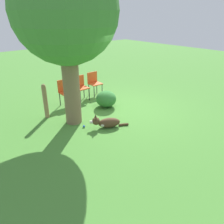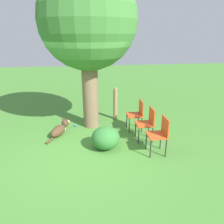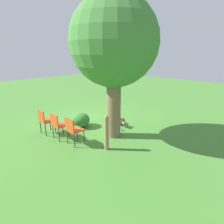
{
  "view_description": "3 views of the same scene",
  "coord_description": "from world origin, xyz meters",
  "px_view_note": "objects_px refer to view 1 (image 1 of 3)",
  "views": [
    {
      "loc": [
        -4.82,
        4.47,
        2.98
      ],
      "look_at": [
        -0.64,
        0.81,
        0.43
      ],
      "focal_mm": 35.0,
      "sensor_mm": 36.0,
      "label": 1
    },
    {
      "loc": [
        0.01,
        -4.74,
        2.68
      ],
      "look_at": [
        0.85,
        0.91,
        0.63
      ],
      "focal_mm": 35.0,
      "sensor_mm": 36.0,
      "label": 2
    },
    {
      "loc": [
        4.41,
        5.13,
        2.71
      ],
      "look_at": [
        0.43,
        1.54,
        0.9
      ],
      "focal_mm": 28.0,
      "sensor_mm": 36.0,
      "label": 3
    }
  ],
  "objects_px": {
    "dog": "(106,123)",
    "red_chair_2": "(65,90)",
    "fence_post": "(45,101)",
    "tennis_ball": "(84,126)",
    "red_chair_0": "(94,82)",
    "oak_tree": "(65,13)",
    "red_chair_1": "(81,86)"
  },
  "relations": [
    {
      "from": "oak_tree",
      "to": "red_chair_2",
      "type": "bearing_deg",
      "value": -21.46
    },
    {
      "from": "oak_tree",
      "to": "dog",
      "type": "xyz_separation_m",
      "value": [
        -0.91,
        -0.5,
        -2.82
      ]
    },
    {
      "from": "dog",
      "to": "red_chair_2",
      "type": "relative_size",
      "value": 1.14
    },
    {
      "from": "dog",
      "to": "red_chair_1",
      "type": "xyz_separation_m",
      "value": [
        2.3,
        -0.7,
        0.38
      ]
    },
    {
      "from": "red_chair_1",
      "to": "tennis_ball",
      "type": "height_order",
      "value": "red_chair_1"
    },
    {
      "from": "red_chair_1",
      "to": "red_chair_2",
      "type": "height_order",
      "value": "same"
    },
    {
      "from": "tennis_ball",
      "to": "oak_tree",
      "type": "bearing_deg",
      "value": 1.9
    },
    {
      "from": "oak_tree",
      "to": "fence_post",
      "type": "bearing_deg",
      "value": 28.93
    },
    {
      "from": "oak_tree",
      "to": "red_chair_0",
      "type": "distance_m",
      "value": 3.42
    },
    {
      "from": "oak_tree",
      "to": "red_chair_1",
      "type": "xyz_separation_m",
      "value": [
        1.39,
        -1.19,
        -2.44
      ]
    },
    {
      "from": "fence_post",
      "to": "red_chair_1",
      "type": "distance_m",
      "value": 1.74
    },
    {
      "from": "red_chair_0",
      "to": "dog",
      "type": "bearing_deg",
      "value": -28.07
    },
    {
      "from": "dog",
      "to": "tennis_ball",
      "type": "relative_size",
      "value": 14.91
    },
    {
      "from": "red_chair_1",
      "to": "dog",
      "type": "bearing_deg",
      "value": -14.96
    },
    {
      "from": "fence_post",
      "to": "oak_tree",
      "type": "bearing_deg",
      "value": -151.07
    },
    {
      "from": "tennis_ball",
      "to": "dog",
      "type": "bearing_deg",
      "value": -131.06
    },
    {
      "from": "dog",
      "to": "red_chair_2",
      "type": "xyz_separation_m",
      "value": [
        2.21,
        -0.01,
        0.38
      ]
    },
    {
      "from": "red_chair_2",
      "to": "fence_post",
      "type": "bearing_deg",
      "value": -61.95
    },
    {
      "from": "dog",
      "to": "red_chair_0",
      "type": "distance_m",
      "value": 2.79
    },
    {
      "from": "fence_post",
      "to": "red_chair_2",
      "type": "xyz_separation_m",
      "value": [
        0.47,
        -0.97,
        -0.01
      ]
    },
    {
      "from": "fence_post",
      "to": "tennis_ball",
      "type": "relative_size",
      "value": 15.72
    },
    {
      "from": "tennis_ball",
      "to": "red_chair_1",
      "type": "bearing_deg",
      "value": -32.06
    },
    {
      "from": "red_chair_1",
      "to": "oak_tree",
      "type": "bearing_deg",
      "value": -38.7
    },
    {
      "from": "red_chair_1",
      "to": "red_chair_2",
      "type": "distance_m",
      "value": 0.69
    },
    {
      "from": "fence_post",
      "to": "red_chair_2",
      "type": "relative_size",
      "value": 1.2
    },
    {
      "from": "dog",
      "to": "red_chair_2",
      "type": "distance_m",
      "value": 2.24
    },
    {
      "from": "oak_tree",
      "to": "tennis_ball",
      "type": "height_order",
      "value": "oak_tree"
    },
    {
      "from": "oak_tree",
      "to": "red_chair_0",
      "type": "height_order",
      "value": "oak_tree"
    },
    {
      "from": "dog",
      "to": "fence_post",
      "type": "xyz_separation_m",
      "value": [
        1.73,
        0.95,
        0.39
      ]
    },
    {
      "from": "dog",
      "to": "red_chair_1",
      "type": "height_order",
      "value": "red_chair_1"
    },
    {
      "from": "oak_tree",
      "to": "red_chair_0",
      "type": "bearing_deg",
      "value": -51.62
    },
    {
      "from": "dog",
      "to": "fence_post",
      "type": "relative_size",
      "value": 0.95
    }
  ]
}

